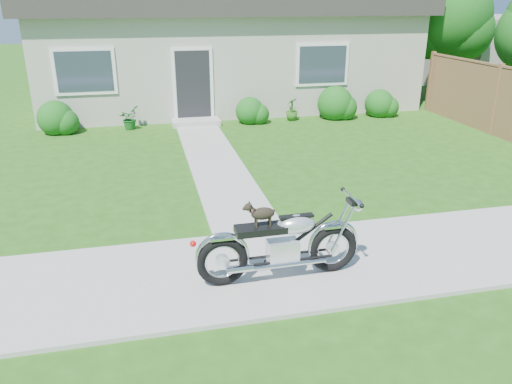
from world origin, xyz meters
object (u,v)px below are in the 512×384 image
at_px(house, 225,40).
at_px(fence, 496,100).
at_px(potted_plant_right, 292,109).
at_px(tree_far, 452,20).
at_px(potted_plant_left, 129,118).
at_px(motorcycle_with_dog, 283,244).

distance_m(house, fence, 8.96).
bearing_deg(potted_plant_right, tree_far, 14.69).
distance_m(house, potted_plant_left, 5.18).
xyz_separation_m(house, fence, (6.30, -6.24, -1.22)).
xyz_separation_m(tree_far, motorcycle_with_dog, (-8.95, -10.50, -2.28)).
relative_size(potted_plant_left, potted_plant_right, 0.93).
bearing_deg(potted_plant_right, fence, -29.92).
xyz_separation_m(fence, tree_far, (1.26, 4.41, 1.87)).
distance_m(potted_plant_right, motorcycle_with_dog, 9.33).
bearing_deg(potted_plant_left, house, 45.36).
bearing_deg(house, tree_far, -13.66).
xyz_separation_m(house, potted_plant_right, (1.44, -3.44, -1.81)).
xyz_separation_m(house, potted_plant_left, (-3.40, -3.44, -1.84)).
height_order(fence, motorcycle_with_dog, fence).
bearing_deg(house, potted_plant_right, -67.37).
xyz_separation_m(fence, potted_plant_left, (-9.70, 2.80, -0.62)).
bearing_deg(tree_far, house, 166.34).
bearing_deg(potted_plant_right, potted_plant_left, 180.00).
relative_size(house, tree_far, 2.87).
height_order(house, fence, house).
relative_size(fence, potted_plant_left, 10.38).
distance_m(potted_plant_left, potted_plant_right, 4.84).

